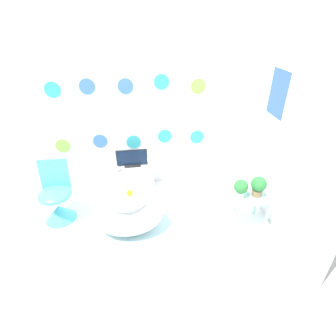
{
  "coord_description": "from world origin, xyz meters",
  "views": [
    {
      "loc": [
        0.06,
        -1.88,
        2.35
      ],
      "look_at": [
        0.42,
        0.78,
        0.74
      ],
      "focal_mm": 28.0,
      "sensor_mm": 36.0,
      "label": 1
    }
  ],
  "objects_px": {
    "chair": "(58,202)",
    "potted_plant_left": "(241,187)",
    "vase": "(114,167)",
    "bathtub": "(128,214)",
    "potted_plant_right": "(258,185)",
    "tv": "(132,159)"
  },
  "relations": [
    {
      "from": "bathtub",
      "to": "potted_plant_left",
      "type": "bearing_deg",
      "value": -3.3
    },
    {
      "from": "chair",
      "to": "vase",
      "type": "distance_m",
      "value": 0.84
    },
    {
      "from": "chair",
      "to": "tv",
      "type": "relative_size",
      "value": 1.82
    },
    {
      "from": "tv",
      "to": "potted_plant_right",
      "type": "height_order",
      "value": "tv"
    },
    {
      "from": "potted_plant_left",
      "to": "tv",
      "type": "bearing_deg",
      "value": 145.34
    },
    {
      "from": "chair",
      "to": "vase",
      "type": "xyz_separation_m",
      "value": [
        0.73,
        0.31,
        0.28
      ]
    },
    {
      "from": "tv",
      "to": "potted_plant_left",
      "type": "xyz_separation_m",
      "value": [
        1.26,
        -0.87,
        -0.0
      ]
    },
    {
      "from": "potted_plant_left",
      "to": "bathtub",
      "type": "bearing_deg",
      "value": 176.7
    },
    {
      "from": "chair",
      "to": "bathtub",
      "type": "bearing_deg",
      "value": -20.39
    },
    {
      "from": "bathtub",
      "to": "potted_plant_right",
      "type": "xyz_separation_m",
      "value": [
        1.56,
        -0.08,
        0.33
      ]
    },
    {
      "from": "chair",
      "to": "vase",
      "type": "bearing_deg",
      "value": 22.89
    },
    {
      "from": "chair",
      "to": "potted_plant_right",
      "type": "relative_size",
      "value": 3.09
    },
    {
      "from": "bathtub",
      "to": "vase",
      "type": "distance_m",
      "value": 0.72
    },
    {
      "from": "chair",
      "to": "potted_plant_right",
      "type": "distance_m",
      "value": 2.51
    },
    {
      "from": "vase",
      "to": "potted_plant_left",
      "type": "xyz_separation_m",
      "value": [
        1.51,
        -0.72,
        0.02
      ]
    },
    {
      "from": "chair",
      "to": "potted_plant_right",
      "type": "bearing_deg",
      "value": -9.6
    },
    {
      "from": "chair",
      "to": "potted_plant_left",
      "type": "xyz_separation_m",
      "value": [
        2.24,
        -0.41,
        0.31
      ]
    },
    {
      "from": "tv",
      "to": "potted_plant_right",
      "type": "xyz_separation_m",
      "value": [
        1.48,
        -0.88,
        0.01
      ]
    },
    {
      "from": "bathtub",
      "to": "chair",
      "type": "distance_m",
      "value": 0.95
    },
    {
      "from": "tv",
      "to": "vase",
      "type": "bearing_deg",
      "value": -147.32
    },
    {
      "from": "tv",
      "to": "potted_plant_right",
      "type": "relative_size",
      "value": 1.69
    },
    {
      "from": "vase",
      "to": "tv",
      "type": "bearing_deg",
      "value": 32.68
    }
  ]
}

